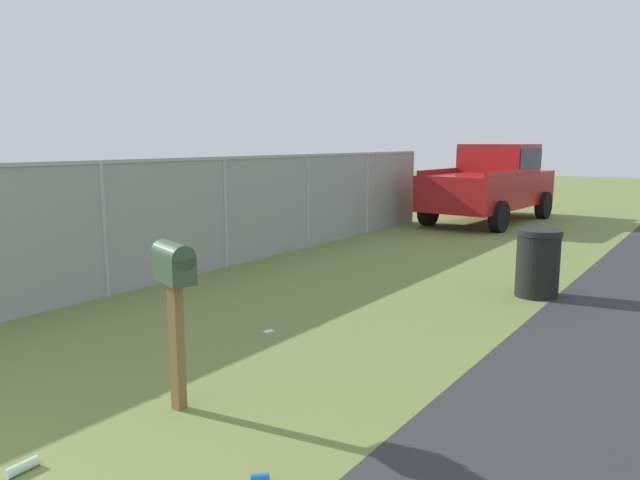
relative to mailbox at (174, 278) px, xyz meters
The scene contains 7 objects.
mailbox is the anchor object (origin of this frame).
pickup_truck 13.00m from the mailbox, ahead, with size 5.05×2.39×2.09m.
trash_bin 5.56m from the mailbox, 14.74° to the right, with size 0.62×0.62×0.95m.
fence_section 5.57m from the mailbox, 39.71° to the left, with size 14.47×0.07×1.91m.
litter_can_near_hydrant 1.70m from the mailbox, 109.90° to the right, with size 0.07×0.07×0.12m, color blue.
litter_wrapper_by_mailbox 2.35m from the mailbox, 19.18° to the left, with size 0.12×0.08×0.01m, color silver.
litter_bottle_midfield_a 1.64m from the mailbox, behind, with size 0.07×0.07×0.22m, color #B2D8BF.
Camera 1 is at (0.06, -3.65, 2.16)m, focal length 33.41 mm.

